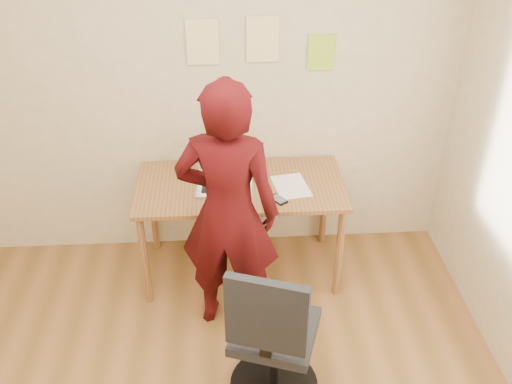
{
  "coord_description": "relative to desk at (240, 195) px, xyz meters",
  "views": [
    {
      "loc": [
        0.12,
        -1.89,
        2.78
      ],
      "look_at": [
        0.3,
        0.95,
        0.95
      ],
      "focal_mm": 40.0,
      "sensor_mm": 36.0,
      "label": 1
    }
  ],
  "objects": [
    {
      "name": "room",
      "position": [
        -0.22,
        -1.38,
        0.7
      ],
      "size": [
        3.58,
        3.58,
        2.78
      ],
      "color": "brown",
      "rests_on": "ground"
    },
    {
      "name": "wall_note_mid",
      "position": [
        0.17,
        0.36,
        0.96
      ],
      "size": [
        0.21,
        0.0,
        0.3
      ],
      "primitive_type": "cube",
      "color": "#F8D994",
      "rests_on": "room"
    },
    {
      "name": "paper_sheet",
      "position": [
        0.34,
        -0.04,
        0.09
      ],
      "size": [
        0.26,
        0.34,
        0.0
      ],
      "primitive_type": "cube",
      "rotation": [
        0.0,
        0.0,
        0.17
      ],
      "color": "white",
      "rests_on": "desk"
    },
    {
      "name": "phone",
      "position": [
        0.24,
        -0.21,
        0.09
      ],
      "size": [
        0.13,
        0.14,
        0.01
      ],
      "rotation": [
        0.0,
        0.0,
        0.61
      ],
      "color": "black",
      "rests_on": "desk"
    },
    {
      "name": "office_chair",
      "position": [
        0.12,
        -1.13,
        -0.23
      ],
      "size": [
        0.55,
        0.56,
        0.99
      ],
      "rotation": [
        0.0,
        0.0,
        -0.33
      ],
      "color": "black",
      "rests_on": "ground"
    },
    {
      "name": "wall_note_right",
      "position": [
        0.56,
        0.36,
        0.87
      ],
      "size": [
        0.18,
        0.0,
        0.24
      ],
      "primitive_type": "cube",
      "color": "#9BD830",
      "rests_on": "room"
    },
    {
      "name": "wall_note_left",
      "position": [
        -0.22,
        0.36,
        0.95
      ],
      "size": [
        0.21,
        0.0,
        0.3
      ],
      "primitive_type": "cube",
      "color": "#F8D994",
      "rests_on": "room"
    },
    {
      "name": "laptop",
      "position": [
        -0.1,
        0.01,
        0.14
      ],
      "size": [
        0.39,
        0.35,
        0.26
      ],
      "rotation": [
        0.0,
        0.0,
        -0.07
      ],
      "color": "silver",
      "rests_on": "desk"
    },
    {
      "name": "desk",
      "position": [
        0.0,
        0.0,
        0.0
      ],
      "size": [
        1.4,
        0.7,
        0.74
      ],
      "color": "#945F33",
      "rests_on": "ground"
    },
    {
      "name": "person",
      "position": [
        -0.09,
        -0.49,
        0.2
      ],
      "size": [
        0.69,
        0.53,
        1.7
      ],
      "primitive_type": "imported",
      "rotation": [
        0.0,
        0.0,
        2.93
      ],
      "color": "#3B080A",
      "rests_on": "ground"
    }
  ]
}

